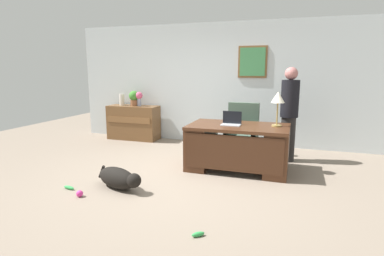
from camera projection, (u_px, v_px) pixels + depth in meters
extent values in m
plane|color=gray|center=(180.00, 178.00, 4.93)|extent=(12.00, 12.00, 0.00)
cube|color=silver|center=(220.00, 84.00, 7.10)|extent=(7.00, 0.12, 2.70)
cube|color=brown|center=(253.00, 62.00, 6.72)|extent=(0.62, 0.03, 0.68)
cube|color=#40844E|center=(252.00, 62.00, 6.70)|extent=(0.54, 0.01, 0.60)
cube|color=#4C2B19|center=(238.00, 127.00, 5.23)|extent=(1.65, 0.97, 0.05)
cube|color=#4C2B19|center=(201.00, 146.00, 5.50)|extent=(0.36, 0.91, 0.71)
cube|color=#4C2B19|center=(277.00, 152.00, 5.10)|extent=(0.36, 0.91, 0.71)
cube|color=#412415|center=(233.00, 153.00, 4.87)|extent=(1.55, 0.04, 0.57)
cube|color=brown|center=(134.00, 122.00, 7.59)|extent=(1.23, 0.48, 0.81)
cube|color=brown|center=(128.00, 120.00, 7.34)|extent=(1.13, 0.02, 0.14)
cube|color=#475B4C|center=(241.00, 138.00, 6.04)|extent=(0.60, 0.58, 0.18)
cylinder|color=black|center=(241.00, 150.00, 6.09)|extent=(0.10, 0.10, 0.28)
cylinder|color=black|center=(240.00, 155.00, 6.11)|extent=(0.52, 0.52, 0.05)
cube|color=#475B4C|center=(244.00, 117.00, 6.20)|extent=(0.60, 0.12, 0.57)
cube|color=#475B4C|center=(228.00, 127.00, 6.09)|extent=(0.08, 0.50, 0.22)
cube|color=#475B4C|center=(255.00, 129.00, 5.92)|extent=(0.08, 0.50, 0.22)
cylinder|color=#262323|center=(288.00, 139.00, 5.78)|extent=(0.26, 0.26, 0.83)
cylinder|color=black|center=(290.00, 99.00, 5.64)|extent=(0.32, 0.32, 0.67)
sphere|color=#B66F6D|center=(291.00, 73.00, 5.56)|extent=(0.23, 0.23, 0.23)
ellipsoid|color=black|center=(117.00, 178.00, 4.48)|extent=(0.77, 0.52, 0.30)
sphere|color=black|center=(134.00, 181.00, 4.26)|extent=(0.20, 0.20, 0.20)
cylinder|color=black|center=(102.00, 172.00, 4.69)|extent=(0.15, 0.09, 0.21)
cube|color=#B2B5BA|center=(231.00, 125.00, 5.21)|extent=(0.32, 0.22, 0.01)
cube|color=black|center=(232.00, 117.00, 5.28)|extent=(0.32, 0.01, 0.21)
cylinder|color=#9E8447|center=(277.00, 126.00, 5.12)|extent=(0.16, 0.16, 0.02)
cylinder|color=#9E8447|center=(277.00, 114.00, 5.08)|extent=(0.02, 0.02, 0.36)
cone|color=silver|center=(278.00, 97.00, 5.03)|extent=(0.22, 0.22, 0.18)
cylinder|color=#9AA1BF|center=(139.00, 102.00, 7.45)|extent=(0.10, 0.10, 0.18)
sphere|color=#E55784|center=(139.00, 96.00, 7.42)|extent=(0.17, 0.17, 0.17)
cylinder|color=silver|center=(122.00, 100.00, 7.58)|extent=(0.12, 0.12, 0.27)
cylinder|color=brown|center=(134.00, 103.00, 7.49)|extent=(0.18, 0.18, 0.14)
sphere|color=#428B33|center=(134.00, 96.00, 7.46)|extent=(0.24, 0.24, 0.24)
sphere|color=#D8338C|center=(80.00, 194.00, 4.19)|extent=(0.09, 0.09, 0.09)
ellipsoid|color=green|center=(198.00, 234.00, 3.20)|extent=(0.14, 0.13, 0.05)
ellipsoid|color=green|center=(69.00, 188.00, 4.45)|extent=(0.20, 0.08, 0.05)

